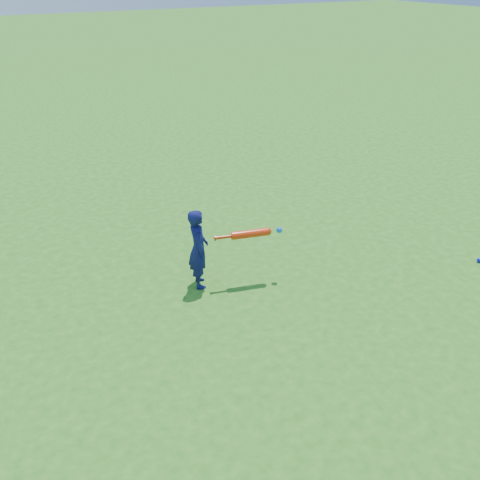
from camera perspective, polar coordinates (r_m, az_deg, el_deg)
The scene contains 4 objects.
ground at distance 6.73m, azimuth 1.54°, elevation -3.07°, with size 80.00×80.00×0.00m, color #256A19.
child at distance 6.18m, azimuth -4.47°, elevation -0.92°, with size 0.35×0.23×0.97m, color #10124D.
ground_ball_blue at distance 7.51m, azimuth 24.15°, elevation -1.97°, with size 0.06×0.06×0.06m, color #0D13E7.
bat_swing at distance 6.21m, azimuth 1.37°, elevation 0.71°, with size 0.81×0.26×0.09m.
Camera 1 is at (-3.00, -4.95, 3.42)m, focal length 40.00 mm.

